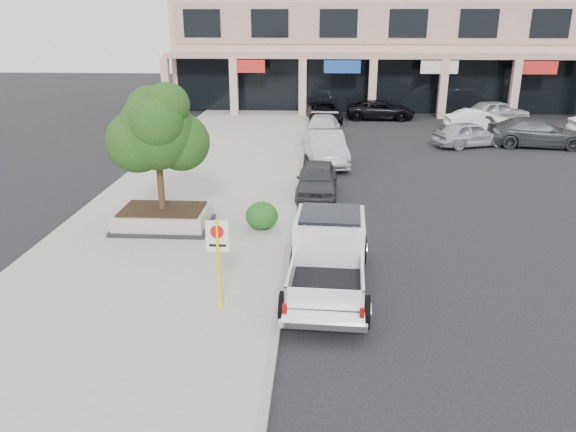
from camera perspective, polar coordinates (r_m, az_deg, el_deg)
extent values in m
plane|color=black|center=(15.78, 5.28, -6.47)|extent=(120.00, 120.00, 0.00)
cube|color=gray|center=(21.86, -9.72, 1.06)|extent=(8.00, 52.00, 0.15)
cube|color=gray|center=(21.33, 0.68, 0.87)|extent=(0.20, 52.00, 0.15)
cube|color=tan|center=(49.00, 14.08, 16.18)|extent=(40.00, 10.00, 9.00)
cube|color=tan|center=(43.03, 15.50, 15.40)|extent=(40.00, 2.20, 0.35)
cube|color=tan|center=(43.05, -12.27, 12.71)|extent=(0.55, 0.55, 4.20)
cube|color=black|center=(44.25, 14.96, 12.54)|extent=(39.20, 0.08, 3.90)
cube|color=black|center=(19.58, -12.49, -0.92)|extent=(3.20, 2.20, 0.12)
cube|color=gray|center=(19.48, -12.56, -0.07)|extent=(3.00, 2.00, 0.50)
cube|color=black|center=(19.39, -12.62, 0.71)|extent=(2.70, 1.70, 0.06)
cylinder|color=#332313|center=(19.06, -12.87, 3.93)|extent=(0.22, 0.22, 2.20)
sphere|color=black|center=(18.73, -13.22, 8.35)|extent=(2.50, 2.50, 2.50)
sphere|color=black|center=(18.90, -10.82, 7.38)|extent=(1.90, 1.90, 1.90)
sphere|color=black|center=(19.18, -13.81, 10.38)|extent=(1.60, 1.60, 1.60)
cylinder|color=yellow|center=(13.56, -7.05, -5.00)|extent=(0.09, 0.09, 2.30)
cube|color=white|center=(13.27, -7.19, -2.06)|extent=(0.55, 0.03, 0.78)
cylinder|color=red|center=(13.20, -7.23, -1.62)|extent=(0.32, 0.01, 0.32)
ellipsoid|color=#184915|center=(18.84, -2.68, 0.04)|extent=(1.10, 0.99, 0.93)
imported|color=#2D2F32|center=(22.87, 2.97, 3.75)|extent=(1.72, 4.08, 1.38)
imported|color=#9B9DA3|center=(28.03, 3.85, 6.94)|extent=(2.36, 5.10, 1.62)
imported|color=silver|center=(33.38, 3.48, 8.82)|extent=(2.32, 5.04, 1.43)
imported|color=black|center=(39.86, 3.68, 10.50)|extent=(2.69, 5.00, 1.33)
imported|color=#AEB0B7|center=(33.40, 17.98, 7.92)|extent=(4.51, 3.05, 1.43)
imported|color=white|center=(38.19, 18.86, 9.15)|extent=(4.29, 1.77, 1.38)
imported|color=#313437|center=(34.73, 23.94, 7.74)|extent=(5.68, 2.87, 1.58)
imported|color=black|center=(41.21, 9.38, 10.59)|extent=(4.88, 2.32, 1.34)
imported|color=#AFB3B8|center=(41.63, 20.42, 9.90)|extent=(4.99, 3.28, 1.58)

